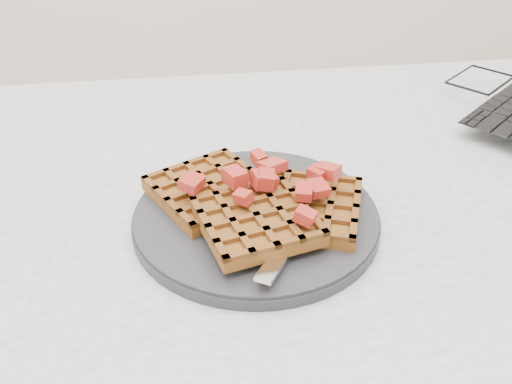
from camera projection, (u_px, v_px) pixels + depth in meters
The scene contains 5 objects.
table at pixel (348, 281), 0.70m from camera, with size 1.20×0.80×0.75m.
plate at pixel (256, 217), 0.60m from camera, with size 0.26×0.26×0.02m, color #232326.
waffles at pixel (257, 204), 0.59m from camera, with size 0.24×0.21×0.03m.
strawberry_pile at pixel (256, 181), 0.58m from camera, with size 0.15×0.15×0.02m, color maroon, non-canonical shape.
fork at pixel (299, 223), 0.57m from camera, with size 0.02×0.18×0.02m, color silver, non-canonical shape.
Camera 1 is at (-0.18, -0.50, 1.11)m, focal length 40.00 mm.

